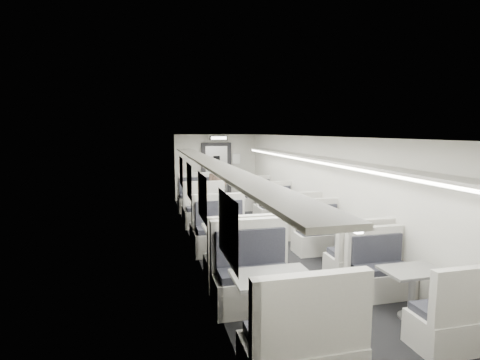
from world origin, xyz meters
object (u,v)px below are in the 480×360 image
booth_right_a (264,202)px  booth_left_b (209,219)px  booth_left_d (273,307)px  vestibule_door (216,172)px  booth_right_c (336,246)px  booth_right_d (412,293)px  exit_sign (219,138)px  booth_left_a (199,204)px  booth_right_b (286,215)px  booth_left_c (229,246)px  passenger (217,192)px

booth_right_a → booth_left_b: bearing=-136.7°
booth_left_d → vestibule_door: (1.00, 9.42, 0.62)m
booth_right_c → vestibule_door: vestibule_door is taller
booth_right_d → exit_sign: 9.12m
booth_left_a → booth_right_c: (2.00, -4.59, -0.03)m
booth_left_d → exit_sign: exit_sign is taller
booth_right_b → vestibule_door: bearing=102.4°
booth_left_a → booth_right_b: size_ratio=1.07×
booth_left_b → booth_right_c: 3.32m
booth_left_d → booth_right_b: (2.00, 4.85, -0.05)m
booth_left_a → booth_right_d: size_ratio=1.15×
booth_right_c → exit_sign: exit_sign is taller
booth_left_c → booth_left_d: 2.54m
booth_left_b → booth_left_d: bearing=-90.0°
booth_left_d → booth_right_a: bearing=73.4°
booth_right_c → booth_left_a: bearing=113.6°
booth_left_d → booth_right_a: booth_left_d is taller
exit_sign → vestibule_door: bearing=90.0°
booth_left_b → booth_left_d: size_ratio=0.94×
passenger → vestibule_door: vestibule_door is taller
booth_left_c → booth_left_d: bearing=-90.0°
booth_right_a → vestibule_door: (-1.00, 2.70, 0.68)m
booth_right_a → vestibule_door: 2.96m
booth_left_b → booth_left_c: (0.00, -2.29, 0.01)m
booth_left_b → exit_sign: bearing=76.3°
vestibule_door → booth_right_a: bearing=-69.7°
booth_right_d → vestibule_door: 9.43m
booth_left_c → booth_right_c: 2.03m
booth_right_d → booth_left_d: bearing=-178.0°
booth_left_a → passenger: bearing=-64.0°
booth_left_c → exit_sign: 6.74m
booth_right_d → passenger: (-1.60, 5.88, 0.52)m
booth_left_a → booth_right_b: booth_left_a is taller
booth_left_b → passenger: 1.28m
booth_right_a → vestibule_door: size_ratio=0.95×
booth_left_b → booth_right_c: bearing=-53.0°
passenger → vestibule_door: (0.60, 3.47, 0.17)m
booth_right_b → booth_right_c: booth_right_b is taller
booth_left_c → booth_right_b: booth_left_c is taller
booth_right_d → vestibule_door: (-1.00, 9.35, 0.69)m
booth_left_a → booth_right_a: bearing=-1.3°
booth_right_a → exit_sign: (-1.00, 2.22, 1.92)m
vestibule_door → exit_sign: bearing=-90.0°
booth_right_d → vestibule_door: vestibule_door is taller
booth_left_d → passenger: (0.40, 5.95, 0.45)m
vestibule_door → booth_left_c: bearing=-98.3°
booth_right_a → booth_right_c: 4.54m
booth_left_c → passenger: (0.40, 3.41, 0.46)m
booth_right_b → exit_sign: size_ratio=3.38×
booth_left_c → booth_right_d: (2.00, -2.47, -0.06)m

